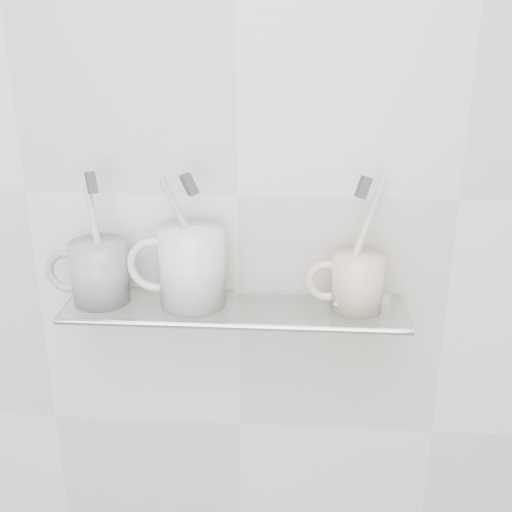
# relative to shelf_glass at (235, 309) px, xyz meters

# --- Properties ---
(wall_back) EXTENTS (2.50, 0.00, 2.50)m
(wall_back) POSITION_rel_shelf_glass_xyz_m (0.00, 0.06, 0.15)
(wall_back) COLOR beige
(wall_back) RESTS_ON ground
(shelf_glass) EXTENTS (0.50, 0.12, 0.01)m
(shelf_glass) POSITION_rel_shelf_glass_xyz_m (0.00, 0.00, 0.00)
(shelf_glass) COLOR silver
(shelf_glass) RESTS_ON wall_back
(shelf_rail) EXTENTS (0.50, 0.01, 0.01)m
(shelf_rail) POSITION_rel_shelf_glass_xyz_m (0.00, -0.06, 0.00)
(shelf_rail) COLOR silver
(shelf_rail) RESTS_ON shelf_glass
(bracket_left) EXTENTS (0.02, 0.03, 0.02)m
(bracket_left) POSITION_rel_shelf_glass_xyz_m (-0.21, 0.05, -0.01)
(bracket_left) COLOR silver
(bracket_left) RESTS_ON wall_back
(bracket_right) EXTENTS (0.02, 0.03, 0.02)m
(bracket_right) POSITION_rel_shelf_glass_xyz_m (0.21, 0.05, -0.01)
(bracket_right) COLOR silver
(bracket_right) RESTS_ON wall_back
(mug_left) EXTENTS (0.10, 0.10, 0.09)m
(mug_left) POSITION_rel_shelf_glass_xyz_m (-0.20, 0.00, 0.05)
(mug_left) COLOR white
(mug_left) RESTS_ON shelf_glass
(mug_left_handle) EXTENTS (0.07, 0.01, 0.07)m
(mug_left_handle) POSITION_rel_shelf_glass_xyz_m (-0.25, 0.00, 0.05)
(mug_left_handle) COLOR white
(mug_left_handle) RESTS_ON mug_left
(toothbrush_left) EXTENTS (0.04, 0.04, 0.19)m
(toothbrush_left) POSITION_rel_shelf_glass_xyz_m (-0.20, 0.00, 0.10)
(toothbrush_left) COLOR #A8BBC3
(toothbrush_left) RESTS_ON mug_left
(bristles_left) EXTENTS (0.02, 0.03, 0.03)m
(bristles_left) POSITION_rel_shelf_glass_xyz_m (-0.20, 0.00, 0.19)
(bristles_left) COLOR #3A3D40
(bristles_left) RESTS_ON toothbrush_left
(mug_center) EXTENTS (0.12, 0.12, 0.12)m
(mug_center) POSITION_rel_shelf_glass_xyz_m (-0.06, 0.00, 0.06)
(mug_center) COLOR silver
(mug_center) RESTS_ON shelf_glass
(mug_center_handle) EXTENTS (0.08, 0.01, 0.08)m
(mug_center_handle) POSITION_rel_shelf_glass_xyz_m (-0.12, 0.00, 0.06)
(mug_center_handle) COLOR silver
(mug_center_handle) RESTS_ON mug_center
(toothbrush_center) EXTENTS (0.09, 0.01, 0.18)m
(toothbrush_center) POSITION_rel_shelf_glass_xyz_m (-0.06, 0.00, 0.10)
(toothbrush_center) COLOR #94A0B8
(toothbrush_center) RESTS_ON mug_center
(bristles_center) EXTENTS (0.03, 0.03, 0.04)m
(bristles_center) POSITION_rel_shelf_glass_xyz_m (-0.06, 0.00, 0.19)
(bristles_center) COLOR #3A3D40
(bristles_center) RESTS_ON toothbrush_center
(mug_right) EXTENTS (0.10, 0.10, 0.08)m
(mug_right) POSITION_rel_shelf_glass_xyz_m (0.18, 0.00, 0.05)
(mug_right) COLOR beige
(mug_right) RESTS_ON shelf_glass
(mug_right_handle) EXTENTS (0.06, 0.01, 0.06)m
(mug_right_handle) POSITION_rel_shelf_glass_xyz_m (0.13, 0.00, 0.05)
(mug_right_handle) COLOR beige
(mug_right_handle) RESTS_ON mug_right
(toothbrush_right) EXTENTS (0.07, 0.05, 0.18)m
(toothbrush_right) POSITION_rel_shelf_glass_xyz_m (0.18, 0.00, 0.10)
(toothbrush_right) COLOR beige
(toothbrush_right) RESTS_ON mug_right
(bristles_right) EXTENTS (0.02, 0.03, 0.04)m
(bristles_right) POSITION_rel_shelf_glass_xyz_m (0.18, 0.00, 0.19)
(bristles_right) COLOR #3A3D40
(bristles_right) RESTS_ON toothbrush_right
(chrome_cap) EXTENTS (0.04, 0.04, 0.02)m
(chrome_cap) POSITION_rel_shelf_glass_xyz_m (0.21, 0.00, 0.01)
(chrome_cap) COLOR silver
(chrome_cap) RESTS_ON shelf_glass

